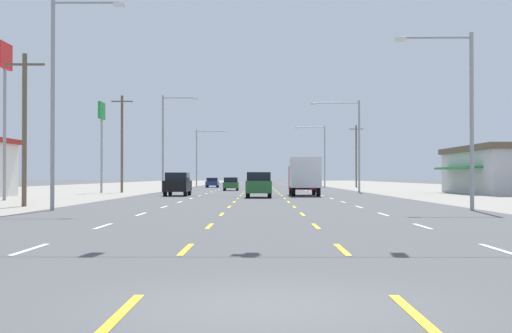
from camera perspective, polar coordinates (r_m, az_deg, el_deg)
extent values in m
plane|color=#4C4C4F|center=(75.12, 0.39, -2.05)|extent=(572.00, 572.00, 0.00)
cube|color=gray|center=(79.06, -17.86, -1.95)|extent=(28.00, 440.00, 0.01)
cube|color=gray|center=(79.11, 18.63, -1.95)|extent=(28.00, 440.00, 0.01)
cube|color=white|center=(16.98, -17.49, -6.29)|extent=(0.14, 2.60, 0.01)
cube|color=white|center=(24.21, -12.03, -4.66)|extent=(0.14, 2.60, 0.01)
cube|color=white|center=(31.57, -9.11, -3.76)|extent=(0.14, 2.60, 0.01)
cube|color=white|center=(38.98, -7.30, -3.20)|extent=(0.14, 2.60, 0.01)
cube|color=white|center=(46.41, -6.07, -2.82)|extent=(0.14, 2.60, 0.01)
cube|color=white|center=(53.87, -5.18, -2.54)|extent=(0.14, 2.60, 0.01)
cube|color=white|center=(61.34, -4.51, -2.33)|extent=(0.14, 2.60, 0.01)
cube|color=white|center=(68.81, -3.98, -2.16)|extent=(0.14, 2.60, 0.01)
cube|color=white|center=(76.29, -3.56, -2.03)|extent=(0.14, 2.60, 0.01)
cube|color=white|center=(83.77, -3.21, -1.92)|extent=(0.14, 2.60, 0.01)
cube|color=white|center=(91.26, -2.92, -1.83)|extent=(0.14, 2.60, 0.01)
cube|color=white|center=(98.75, -2.68, -1.75)|extent=(0.14, 2.60, 0.01)
cube|color=white|center=(106.24, -2.46, -1.68)|extent=(0.14, 2.60, 0.01)
cube|color=white|center=(113.73, -2.28, -1.63)|extent=(0.14, 2.60, 0.01)
cube|color=white|center=(121.22, -2.12, -1.58)|extent=(0.14, 2.60, 0.01)
cube|color=white|center=(128.71, -1.98, -1.53)|extent=(0.14, 2.60, 0.01)
cube|color=white|center=(136.21, -1.85, -1.49)|extent=(0.14, 2.60, 0.01)
cube|color=white|center=(143.70, -1.74, -1.45)|extent=(0.14, 2.60, 0.01)
cube|color=white|center=(151.19, -1.63, -1.42)|extent=(0.14, 2.60, 0.01)
cube|color=white|center=(158.69, -1.54, -1.39)|extent=(0.14, 2.60, 0.01)
cube|color=white|center=(166.19, -1.46, -1.37)|extent=(0.14, 2.60, 0.01)
cube|color=white|center=(173.68, -1.38, -1.34)|extent=(0.14, 2.60, 0.01)
cube|color=white|center=(181.18, -1.31, -1.32)|extent=(0.14, 2.60, 0.01)
cube|color=white|center=(188.68, -1.25, -1.30)|extent=(0.14, 2.60, 0.01)
cube|color=white|center=(196.17, -1.19, -1.28)|extent=(0.14, 2.60, 0.01)
cube|color=white|center=(203.67, -1.13, -1.26)|extent=(0.14, 2.60, 0.01)
cube|color=white|center=(211.17, -1.08, -1.25)|extent=(0.14, 2.60, 0.01)
cube|color=white|center=(218.66, -1.03, -1.23)|extent=(0.14, 2.60, 0.01)
cube|color=white|center=(226.16, -0.99, -1.22)|extent=(0.14, 2.60, 0.01)
cube|color=yellow|center=(8.91, -10.65, -11.36)|extent=(0.14, 2.60, 0.01)
cube|color=yellow|center=(16.27, -5.58, -6.57)|extent=(0.14, 2.60, 0.01)
cube|color=yellow|center=(23.71, -3.71, -4.75)|extent=(0.14, 2.60, 0.01)
cube|color=yellow|center=(31.18, -2.74, -3.81)|extent=(0.14, 2.60, 0.01)
cube|color=yellow|center=(38.67, -2.15, -3.23)|extent=(0.14, 2.60, 0.01)
cube|color=yellow|center=(46.16, -1.74, -2.83)|extent=(0.14, 2.60, 0.01)
cube|color=yellow|center=(53.65, -1.45, -2.55)|extent=(0.14, 2.60, 0.01)
cube|color=yellow|center=(61.14, -1.24, -2.34)|extent=(0.14, 2.60, 0.01)
cube|color=yellow|center=(68.64, -1.07, -2.17)|extent=(0.14, 2.60, 0.01)
cube|color=yellow|center=(76.13, -0.93, -2.03)|extent=(0.14, 2.60, 0.01)
cube|color=yellow|center=(83.63, -0.82, -1.92)|extent=(0.14, 2.60, 0.01)
cube|color=yellow|center=(91.13, -0.72, -1.83)|extent=(0.14, 2.60, 0.01)
cube|color=yellow|center=(98.63, -0.64, -1.75)|extent=(0.14, 2.60, 0.01)
cube|color=yellow|center=(106.12, -0.57, -1.69)|extent=(0.14, 2.60, 0.01)
cube|color=yellow|center=(113.62, -0.52, -1.63)|extent=(0.14, 2.60, 0.01)
cube|color=yellow|center=(121.12, -0.46, -1.58)|extent=(0.14, 2.60, 0.01)
cube|color=yellow|center=(128.62, -0.42, -1.53)|extent=(0.14, 2.60, 0.01)
cube|color=yellow|center=(136.12, -0.38, -1.49)|extent=(0.14, 2.60, 0.01)
cube|color=yellow|center=(143.62, -0.34, -1.46)|extent=(0.14, 2.60, 0.01)
cube|color=yellow|center=(151.12, -0.31, -1.42)|extent=(0.14, 2.60, 0.01)
cube|color=yellow|center=(158.61, -0.28, -1.39)|extent=(0.14, 2.60, 0.01)
cube|color=yellow|center=(166.11, -0.25, -1.37)|extent=(0.14, 2.60, 0.01)
cube|color=yellow|center=(173.61, -0.23, -1.34)|extent=(0.14, 2.60, 0.01)
cube|color=yellow|center=(181.11, -0.20, -1.32)|extent=(0.14, 2.60, 0.01)
cube|color=yellow|center=(188.61, -0.18, -1.30)|extent=(0.14, 2.60, 0.01)
cube|color=yellow|center=(196.11, -0.16, -1.28)|extent=(0.14, 2.60, 0.01)
cube|color=yellow|center=(203.61, -0.14, -1.26)|extent=(0.14, 2.60, 0.01)
cube|color=yellow|center=(211.11, -0.13, -1.25)|extent=(0.14, 2.60, 0.01)
cube|color=yellow|center=(218.61, -0.11, -1.23)|extent=(0.14, 2.60, 0.01)
cube|color=yellow|center=(226.11, -0.10, -1.22)|extent=(0.14, 2.60, 0.01)
cube|color=yellow|center=(8.94, 12.42, -11.32)|extent=(0.14, 2.60, 0.01)
cube|color=yellow|center=(16.28, 6.84, -6.56)|extent=(0.14, 2.60, 0.01)
cube|color=yellow|center=(23.73, 4.78, -4.75)|extent=(0.14, 2.60, 0.01)
cube|color=yellow|center=(31.19, 3.71, -3.81)|extent=(0.14, 2.60, 0.01)
cube|color=yellow|center=(38.68, 3.05, -3.22)|extent=(0.14, 2.60, 0.01)
cube|color=yellow|center=(46.16, 2.61, -2.83)|extent=(0.14, 2.60, 0.01)
cube|color=yellow|center=(53.65, 2.29, -2.55)|extent=(0.14, 2.60, 0.01)
cube|color=yellow|center=(61.15, 2.05, -2.33)|extent=(0.14, 2.60, 0.01)
cube|color=yellow|center=(68.64, 1.86, -2.17)|extent=(0.14, 2.60, 0.01)
cube|color=yellow|center=(76.14, 1.71, -2.03)|extent=(0.14, 2.60, 0.01)
cube|color=yellow|center=(83.63, 1.58, -1.92)|extent=(0.14, 2.60, 0.01)
cube|color=yellow|center=(91.13, 1.48, -1.83)|extent=(0.14, 2.60, 0.01)
cube|color=yellow|center=(98.63, 1.39, -1.75)|extent=(0.14, 2.60, 0.01)
cube|color=yellow|center=(106.13, 1.32, -1.69)|extent=(0.14, 2.60, 0.01)
cube|color=yellow|center=(113.62, 1.25, -1.63)|extent=(0.14, 2.60, 0.01)
cube|color=yellow|center=(121.12, 1.19, -1.58)|extent=(0.14, 2.60, 0.01)
cube|color=yellow|center=(128.62, 1.14, -1.53)|extent=(0.14, 2.60, 0.01)
cube|color=yellow|center=(136.12, 1.10, -1.49)|extent=(0.14, 2.60, 0.01)
cube|color=yellow|center=(143.62, 1.06, -1.46)|extent=(0.14, 2.60, 0.01)
cube|color=yellow|center=(151.12, 1.02, -1.42)|extent=(0.14, 2.60, 0.01)
cube|color=yellow|center=(158.62, 0.99, -1.39)|extent=(0.14, 2.60, 0.01)
cube|color=yellow|center=(166.12, 0.96, -1.37)|extent=(0.14, 2.60, 0.01)
cube|color=yellow|center=(173.61, 0.93, -1.34)|extent=(0.14, 2.60, 0.01)
cube|color=yellow|center=(181.11, 0.90, -1.32)|extent=(0.14, 2.60, 0.01)
cube|color=yellow|center=(188.61, 0.88, -1.30)|extent=(0.14, 2.60, 0.01)
cube|color=yellow|center=(196.11, 0.86, -1.28)|extent=(0.14, 2.60, 0.01)
cube|color=yellow|center=(203.61, 0.84, -1.26)|extent=(0.14, 2.60, 0.01)
cube|color=yellow|center=(211.11, 0.82, -1.25)|extent=(0.14, 2.60, 0.01)
cube|color=yellow|center=(218.61, 0.80, -1.23)|extent=(0.14, 2.60, 0.01)
cube|color=yellow|center=(226.11, 0.79, -1.22)|extent=(0.14, 2.60, 0.01)
cube|color=white|center=(17.04, 18.69, -6.27)|extent=(0.14, 2.60, 0.01)
cube|color=white|center=(24.25, 13.08, -4.65)|extent=(0.14, 2.60, 0.01)
cube|color=white|center=(31.59, 10.07, -3.76)|extent=(0.14, 2.60, 0.01)
cube|color=white|center=(39.00, 8.20, -3.20)|extent=(0.14, 2.60, 0.01)
cube|color=white|center=(46.43, 6.93, -2.81)|extent=(0.14, 2.60, 0.01)
cube|color=white|center=(53.89, 6.01, -2.54)|extent=(0.14, 2.60, 0.01)
cube|color=white|center=(61.35, 5.32, -2.33)|extent=(0.14, 2.60, 0.01)
cube|color=white|center=(68.82, 4.77, -2.16)|extent=(0.14, 2.60, 0.01)
cube|color=white|center=(76.30, 4.34, -2.03)|extent=(0.14, 2.60, 0.01)
cube|color=white|center=(83.78, 3.98, -1.92)|extent=(0.14, 2.60, 0.01)
cube|color=white|center=(91.27, 3.68, -1.83)|extent=(0.14, 2.60, 0.01)
cube|color=white|center=(98.76, 3.42, -1.75)|extent=(0.14, 2.60, 0.01)
cube|color=white|center=(106.24, 3.20, -1.68)|extent=(0.14, 2.60, 0.01)
cube|color=white|center=(113.73, 3.01, -1.63)|extent=(0.14, 2.60, 0.01)
cube|color=white|center=(121.23, 2.85, -1.58)|extent=(0.14, 2.60, 0.01)
cube|color=white|center=(128.72, 2.70, -1.53)|extent=(0.14, 2.60, 0.01)
cube|color=white|center=(136.21, 2.57, -1.49)|extent=(0.14, 2.60, 0.01)
cube|color=white|center=(143.71, 2.45, -1.45)|extent=(0.14, 2.60, 0.01)
cube|color=white|center=(151.20, 2.35, -1.42)|extent=(0.14, 2.60, 0.01)
cube|color=white|center=(158.70, 2.25, -1.39)|extent=(0.14, 2.60, 0.01)
cube|color=white|center=(166.19, 2.16, -1.37)|extent=(0.14, 2.60, 0.01)
cube|color=white|center=(173.69, 2.08, -1.34)|extent=(0.14, 2.60, 0.01)
cube|color=white|center=(181.18, 2.01, -1.32)|extent=(0.14, 2.60, 0.01)
cube|color=white|center=(188.68, 1.94, -1.30)|extent=(0.14, 2.60, 0.01)
cube|color=white|center=(196.18, 1.88, -1.28)|extent=(0.14, 2.60, 0.01)
cube|color=white|center=(203.67, 1.83, -1.26)|extent=(0.14, 2.60, 0.01)
cube|color=white|center=(211.17, 1.77, -1.25)|extent=(0.14, 2.60, 0.01)
cube|color=white|center=(218.67, 1.72, -1.23)|extent=(0.14, 2.60, 0.01)
cube|color=white|center=(226.17, 1.68, -1.22)|extent=(0.14, 2.60, 0.01)
cube|color=#235B2D|center=(56.02, 0.22, -1.62)|extent=(1.98, 4.90, 0.92)
cube|color=black|center=(55.96, 0.22, -0.80)|extent=(1.82, 2.70, 0.68)
cylinder|color=black|center=(57.73, -0.61, -2.05)|extent=(0.26, 0.76, 0.76)
cylinder|color=black|center=(57.73, 1.06, -2.05)|extent=(0.26, 0.76, 0.76)
cylinder|color=black|center=(54.33, -0.67, -2.13)|extent=(0.26, 0.76, 0.76)
cylinder|color=black|center=(54.33, 1.10, -2.13)|extent=(0.26, 0.76, 0.76)
cube|color=black|center=(61.39, -6.24, -1.55)|extent=(1.98, 4.90, 0.92)
cube|color=black|center=(61.34, -6.25, -0.80)|extent=(1.82, 2.70, 0.68)
cylinder|color=black|center=(63.19, -6.82, -1.94)|extent=(0.26, 0.76, 0.76)
cylinder|color=black|center=(63.00, -5.31, -1.95)|extent=(0.26, 0.76, 0.76)
cylinder|color=black|center=(59.82, -7.23, -2.00)|extent=(0.26, 0.76, 0.76)
cylinder|color=black|center=(59.62, -5.63, -2.01)|extent=(0.26, 0.76, 0.76)
cube|color=maroon|center=(64.24, 3.70, -0.90)|extent=(2.40, 1.90, 2.10)
cube|color=silver|center=(60.54, 3.90, -0.48)|extent=(2.40, 5.10, 2.50)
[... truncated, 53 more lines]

